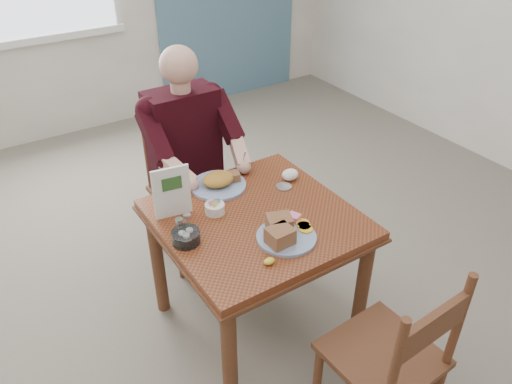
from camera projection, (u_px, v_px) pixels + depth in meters
floor at (256, 322)px, 2.83m from camera, size 6.00×6.00×0.00m
lemon_wedge at (269, 261)px, 2.12m from camera, size 0.06×0.04×0.03m
napkin at (290, 175)px, 2.68m from camera, size 0.11×0.11×0.06m
metal_dish at (284, 187)px, 2.62m from camera, size 0.11×0.11×0.01m
table at (256, 234)px, 2.48m from camera, size 0.92×0.92×0.75m
chair_far at (187, 188)px, 3.13m from camera, size 0.42×0.42×0.95m
chair_near at (391, 360)px, 2.04m from camera, size 0.44×0.44×0.95m
diner at (189, 147)px, 2.88m from camera, size 0.53×0.56×1.39m
near_plate at (284, 232)px, 2.25m from camera, size 0.31×0.30×0.09m
far_plate at (219, 182)px, 2.62m from camera, size 0.37×0.37×0.08m
caddy at (215, 208)px, 2.42m from camera, size 0.11×0.11×0.07m
shakers at (183, 223)px, 2.30m from camera, size 0.09×0.06×0.08m
creamer at (186, 237)px, 2.23m from camera, size 0.16×0.16×0.06m
menu at (172, 192)px, 2.35m from camera, size 0.18×0.04×0.26m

